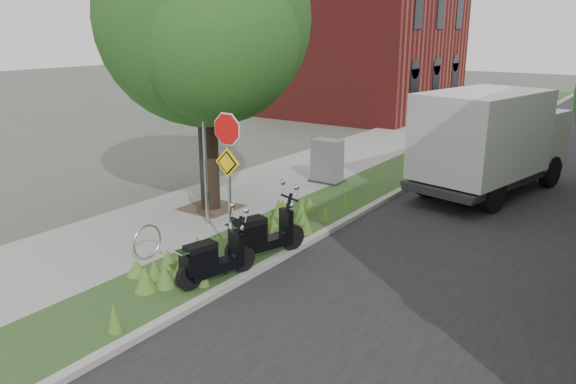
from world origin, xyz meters
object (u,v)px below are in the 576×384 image
at_px(scooter_far, 208,263).
at_px(sign_assembly, 228,155).
at_px(scooter_near, 257,239).
at_px(utility_cabinet, 327,162).
at_px(box_truck, 491,137).

bearing_deg(scooter_far, sign_assembly, 113.70).
height_order(sign_assembly, scooter_near, sign_assembly).
relative_size(sign_assembly, scooter_near, 1.68).
xyz_separation_m(sign_assembly, scooter_far, (0.58, -1.33, -1.79)).
xyz_separation_m(scooter_near, scooter_far, (-0.05, -1.47, -0.04)).
relative_size(scooter_near, scooter_far, 1.08).
distance_m(scooter_far, utility_cabinet, 7.96).
bearing_deg(scooter_near, utility_cabinet, 108.02).
bearing_deg(utility_cabinet, scooter_near, -71.98).
bearing_deg(box_truck, utility_cabinet, -155.67).
bearing_deg(box_truck, scooter_far, -104.21).
relative_size(scooter_far, utility_cabinet, 1.29).
bearing_deg(box_truck, scooter_near, -106.31).
bearing_deg(sign_assembly, box_truck, 70.05).
relative_size(sign_assembly, scooter_far, 1.83).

